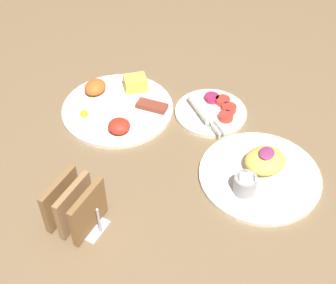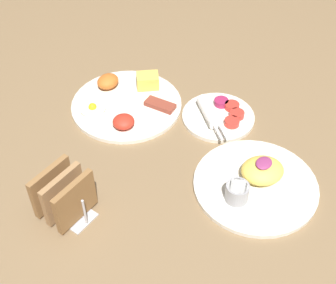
# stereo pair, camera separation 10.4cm
# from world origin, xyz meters

# --- Properties ---
(ground_plane) EXTENTS (3.00, 3.00, 0.00)m
(ground_plane) POSITION_xyz_m (0.00, 0.00, 0.00)
(ground_plane) COLOR brown
(plate_breakfast) EXTENTS (0.28, 0.28, 0.05)m
(plate_breakfast) POSITION_xyz_m (0.09, 0.20, 0.01)
(plate_breakfast) COLOR silver
(plate_breakfast) RESTS_ON ground_plane
(plate_condiments) EXTENTS (0.18, 0.18, 0.04)m
(plate_condiments) POSITION_xyz_m (0.18, -0.02, 0.01)
(plate_condiments) COLOR silver
(plate_condiments) RESTS_ON ground_plane
(plate_foreground) EXTENTS (0.26, 0.26, 0.06)m
(plate_foreground) POSITION_xyz_m (0.05, -0.19, 0.01)
(plate_foreground) COLOR silver
(plate_foreground) RESTS_ON ground_plane
(toast_rack) EXTENTS (0.10, 0.12, 0.10)m
(toast_rack) POSITION_xyz_m (-0.23, 0.08, 0.05)
(toast_rack) COLOR #B7B7BC
(toast_rack) RESTS_ON ground_plane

